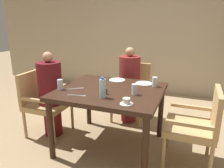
# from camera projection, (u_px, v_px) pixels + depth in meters

# --- Properties ---
(ground_plane) EXTENTS (16.00, 16.00, 0.00)m
(ground_plane) POSITION_uv_depth(u_px,v_px,m) (111.00, 146.00, 2.83)
(ground_plane) COLOR #9E8460
(wall_back) EXTENTS (8.00, 0.06, 2.80)m
(wall_back) POSITION_uv_depth(u_px,v_px,m) (152.00, 28.00, 4.61)
(wall_back) COLOR tan
(wall_back) RESTS_ON ground_plane
(dining_table) EXTENTS (1.22, 1.07, 0.77)m
(dining_table) POSITION_uv_depth(u_px,v_px,m) (110.00, 97.00, 2.64)
(dining_table) COLOR #331E14
(dining_table) RESTS_ON ground_plane
(chair_left_side) EXTENTS (0.53, 0.53, 0.89)m
(chair_left_side) POSITION_uv_depth(u_px,v_px,m) (43.00, 100.00, 3.03)
(chair_left_side) COLOR tan
(chair_left_side) RESTS_ON ground_plane
(diner_in_left_chair) EXTENTS (0.32, 0.32, 1.18)m
(diner_in_left_chair) POSITION_uv_depth(u_px,v_px,m) (51.00, 94.00, 2.95)
(diner_in_left_chair) COLOR #5B1419
(diner_in_left_chair) RESTS_ON ground_plane
(chair_far_side) EXTENTS (0.53, 0.53, 0.89)m
(chair_far_side) POSITION_uv_depth(u_px,v_px,m) (132.00, 88.00, 3.52)
(chair_far_side) COLOR tan
(chair_far_side) RESTS_ON ground_plane
(diner_in_far_chair) EXTENTS (0.32, 0.32, 1.18)m
(diner_in_far_chair) POSITION_uv_depth(u_px,v_px,m) (129.00, 84.00, 3.37)
(diner_in_far_chair) COLOR maroon
(diner_in_far_chair) RESTS_ON ground_plane
(chair_right_side) EXTENTS (0.53, 0.53, 0.89)m
(chair_right_side) POSITION_uv_depth(u_px,v_px,m) (198.00, 123.00, 2.34)
(chair_right_side) COLOR tan
(chair_right_side) RESTS_ON ground_plane
(plate_main_left) EXTENTS (0.22, 0.22, 0.01)m
(plate_main_left) POSITION_uv_depth(u_px,v_px,m) (117.00, 80.00, 2.97)
(plate_main_left) COLOR white
(plate_main_left) RESTS_ON dining_table
(plate_main_right) EXTENTS (0.22, 0.22, 0.01)m
(plate_main_right) POSITION_uv_depth(u_px,v_px,m) (144.00, 84.00, 2.82)
(plate_main_right) COLOR white
(plate_main_right) RESTS_ON dining_table
(teacup_with_saucer) EXTENTS (0.13, 0.13, 0.06)m
(teacup_with_saucer) POSITION_uv_depth(u_px,v_px,m) (126.00, 102.00, 2.14)
(teacup_with_saucer) COLOR white
(teacup_with_saucer) RESTS_ON dining_table
(water_bottle) EXTENTS (0.07, 0.07, 0.23)m
(water_bottle) POSITION_uv_depth(u_px,v_px,m) (103.00, 88.00, 2.30)
(water_bottle) COLOR #A3C6DB
(water_bottle) RESTS_ON dining_table
(glass_tall_near) EXTENTS (0.06, 0.06, 0.12)m
(glass_tall_near) POSITION_uv_depth(u_px,v_px,m) (135.00, 89.00, 2.41)
(glass_tall_near) COLOR silver
(glass_tall_near) RESTS_ON dining_table
(glass_tall_mid) EXTENTS (0.06, 0.06, 0.12)m
(glass_tall_mid) POSITION_uv_depth(u_px,v_px,m) (155.00, 82.00, 2.69)
(glass_tall_mid) COLOR silver
(glass_tall_mid) RESTS_ON dining_table
(glass_tall_far) EXTENTS (0.06, 0.06, 0.12)m
(glass_tall_far) POSITION_uv_depth(u_px,v_px,m) (60.00, 85.00, 2.58)
(glass_tall_far) COLOR silver
(glass_tall_far) RESTS_ON dining_table
(salt_shaker) EXTENTS (0.03, 0.03, 0.07)m
(salt_shaker) POSITION_uv_depth(u_px,v_px,m) (103.00, 91.00, 2.44)
(salt_shaker) COLOR white
(salt_shaker) RESTS_ON dining_table
(pepper_shaker) EXTENTS (0.03, 0.03, 0.07)m
(pepper_shaker) POSITION_uv_depth(u_px,v_px,m) (106.00, 91.00, 2.43)
(pepper_shaker) COLOR #4C3D2D
(pepper_shaker) RESTS_ON dining_table
(fork_beside_plate) EXTENTS (0.21, 0.05, 0.00)m
(fork_beside_plate) POSITION_uv_depth(u_px,v_px,m) (78.00, 95.00, 2.39)
(fork_beside_plate) COLOR silver
(fork_beside_plate) RESTS_ON dining_table
(knife_beside_plate) EXTENTS (0.18, 0.14, 0.00)m
(knife_beside_plate) POSITION_uv_depth(u_px,v_px,m) (76.00, 89.00, 2.62)
(knife_beside_plate) COLOR silver
(knife_beside_plate) RESTS_ON dining_table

